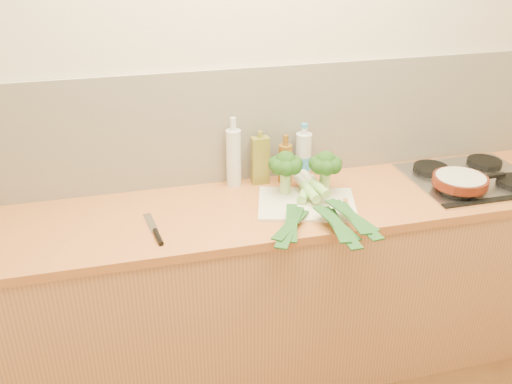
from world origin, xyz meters
TOP-DOWN VIEW (x-y plane):
  - room_shell at (0.00, 1.49)m, footprint 3.50×3.50m
  - counter at (0.00, 1.20)m, footprint 3.20×0.62m
  - gas_hob at (1.02, 1.20)m, footprint 0.58×0.50m
  - chopping_board at (0.17, 1.15)m, footprint 0.49×0.42m
  - broccoli_left at (0.10, 1.27)m, footprint 0.15×0.16m
  - broccoli_right at (0.28, 1.22)m, footprint 0.15×0.15m
  - leek_front at (0.13, 1.12)m, footprint 0.36×0.58m
  - leek_mid at (0.19, 1.10)m, footprint 0.10×0.69m
  - leek_back at (0.24, 1.08)m, footprint 0.14×0.64m
  - chefs_knife at (-0.50, 1.06)m, footprint 0.06×0.28m
  - skillet at (0.89, 1.10)m, footprint 0.37×0.25m
  - oil_tin at (0.03, 1.43)m, footprint 0.08×0.05m
  - glass_bottle at (-0.09, 1.44)m, footprint 0.07×0.07m
  - amber_bottle at (0.15, 1.41)m, footprint 0.06×0.06m
  - water_bottle at (0.25, 1.44)m, footprint 0.08×0.08m

SIDE VIEW (x-z plane):
  - counter at x=0.00m, z-range 0.00..0.90m
  - chopping_board at x=0.17m, z-range 0.90..0.91m
  - chefs_knife at x=-0.50m, z-range 0.90..0.92m
  - gas_hob at x=1.02m, z-range 0.89..0.93m
  - leek_front at x=0.13m, z-range 0.92..0.96m
  - leek_mid at x=0.19m, z-range 0.93..0.97m
  - skillet at x=0.89m, z-range 0.94..0.98m
  - leek_back at x=0.24m, z-range 0.95..0.99m
  - amber_bottle at x=0.15m, z-range 0.88..1.12m
  - water_bottle at x=0.25m, z-range 0.88..1.13m
  - oil_tin at x=0.03m, z-range 0.89..1.15m
  - glass_bottle at x=-0.09m, z-range 0.88..1.21m
  - broccoli_left at x=0.10m, z-range 0.95..1.15m
  - broccoli_right at x=0.28m, z-range 0.95..1.15m
  - room_shell at x=0.00m, z-range -0.58..2.92m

